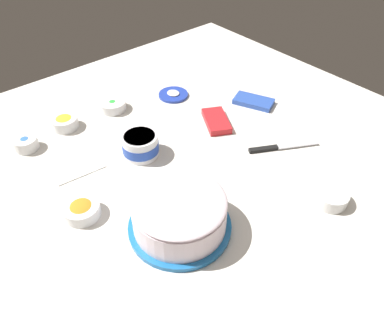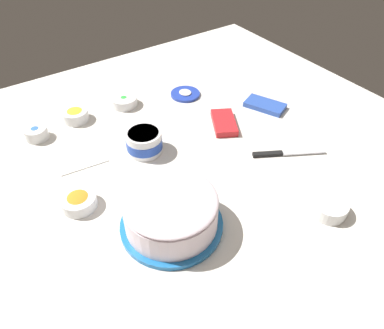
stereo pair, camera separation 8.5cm
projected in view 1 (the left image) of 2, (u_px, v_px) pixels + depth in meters
name	position (u px, v px, depth m)	size (l,w,h in m)	color
ground_plane	(197.00, 150.00, 1.20)	(1.54, 1.54, 0.00)	silver
frosted_cake	(179.00, 214.00, 0.92)	(0.27, 0.27, 0.11)	#1E6BB2
frosting_tub	(140.00, 145.00, 1.16)	(0.12, 0.12, 0.07)	white
frosting_tub_lid	(173.00, 95.00, 1.44)	(0.11, 0.11, 0.02)	#233DAD
spreading_knife	(277.00, 147.00, 1.20)	(0.13, 0.22, 0.01)	silver
sprinkle_bowl_rainbow	(331.00, 196.00, 1.01)	(0.10, 0.10, 0.04)	white
sprinkle_bowl_green	(113.00, 105.00, 1.36)	(0.10, 0.10, 0.03)	white
sprinkle_bowl_orange	(82.00, 210.00, 0.98)	(0.10, 0.10, 0.04)	white
sprinkle_bowl_blue	(26.00, 143.00, 1.19)	(0.08, 0.08, 0.04)	white
sprinkle_bowl_yellow	(64.00, 122.00, 1.27)	(0.09, 0.09, 0.04)	white
candy_box_lower	(216.00, 121.00, 1.30)	(0.14, 0.08, 0.02)	red
candy_box_upper	(254.00, 101.00, 1.40)	(0.15, 0.08, 0.02)	#2D51B2
paper_napkin	(74.00, 162.00, 1.15)	(0.15, 0.15, 0.01)	white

